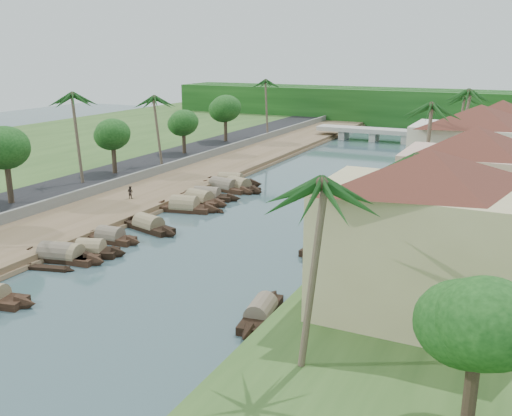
% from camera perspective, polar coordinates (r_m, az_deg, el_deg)
% --- Properties ---
extents(ground, '(220.00, 220.00, 0.00)m').
position_cam_1_polar(ground, '(45.59, -8.07, -6.22)').
color(ground, '#3A5257').
rests_on(ground, ground).
extents(left_bank, '(10.00, 180.00, 0.80)m').
position_cam_1_polar(left_bank, '(69.91, -9.87, 1.76)').
color(left_bank, brown).
rests_on(left_bank, ground).
extents(right_bank, '(16.00, 180.00, 1.20)m').
position_cam_1_polar(right_bank, '(57.44, 19.84, -1.77)').
color(right_bank, '#2F4F1F').
rests_on(right_bank, ground).
extents(road, '(8.00, 180.00, 1.40)m').
position_cam_1_polar(road, '(75.04, -15.17, 2.62)').
color(road, black).
rests_on(road, ground).
extents(retaining_wall, '(0.40, 180.00, 1.10)m').
position_cam_1_polar(retaining_wall, '(72.19, -12.62, 2.82)').
color(retaining_wall, slate).
rests_on(retaining_wall, left_bank).
extents(treeline, '(120.00, 14.00, 8.00)m').
position_cam_1_polar(treeline, '(137.61, 16.03, 9.63)').
color(treeline, '#0F380F').
rests_on(treeline, ground).
extents(bridge, '(28.00, 4.00, 2.40)m').
position_cam_1_polar(bridge, '(110.59, 13.28, 7.31)').
color(bridge, '#A5A59B').
rests_on(bridge, ground).
extents(building_near, '(14.85, 14.85, 10.20)m').
position_cam_1_polar(building_near, '(34.86, 16.40, -2.47)').
color(building_near, '#C7BB85').
rests_on(building_near, right_bank).
extents(building_mid, '(14.11, 14.11, 9.70)m').
position_cam_1_polar(building_mid, '(50.19, 20.72, 2.28)').
color(building_mid, '#C6A58C').
rests_on(building_mid, right_bank).
extents(building_far, '(15.59, 15.59, 10.20)m').
position_cam_1_polar(building_far, '(63.93, 21.16, 5.14)').
color(building_far, beige).
rests_on(building_far, right_bank).
extents(building_distant, '(12.62, 12.62, 9.20)m').
position_cam_1_polar(building_distant, '(83.69, 23.13, 6.83)').
color(building_distant, '#C7BB85').
rests_on(building_distant, right_bank).
extents(sampan_3, '(8.44, 3.63, 2.23)m').
position_cam_1_polar(sampan_3, '(49.96, -19.20, -4.48)').
color(sampan_3, black).
rests_on(sampan_3, ground).
extents(sampan_4, '(7.76, 2.44, 2.18)m').
position_cam_1_polar(sampan_4, '(49.63, -18.41, -4.55)').
color(sampan_4, black).
rests_on(sampan_4, ground).
extents(sampan_5, '(6.62, 3.62, 2.09)m').
position_cam_1_polar(sampan_5, '(50.23, -16.20, -4.12)').
color(sampan_5, black).
rests_on(sampan_5, ground).
extents(sampan_6, '(6.68, 1.99, 2.01)m').
position_cam_1_polar(sampan_6, '(53.28, -14.37, -2.86)').
color(sampan_6, black).
rests_on(sampan_6, ground).
extents(sampan_7, '(8.32, 3.71, 2.18)m').
position_cam_1_polar(sampan_7, '(55.94, -10.69, -1.75)').
color(sampan_7, black).
rests_on(sampan_7, ground).
extents(sampan_8, '(8.40, 3.64, 2.49)m').
position_cam_1_polar(sampan_8, '(61.93, -7.17, 0.11)').
color(sampan_8, black).
rests_on(sampan_8, ground).
extents(sampan_9, '(8.67, 3.11, 2.16)m').
position_cam_1_polar(sampan_9, '(66.49, -4.93, 1.24)').
color(sampan_9, black).
rests_on(sampan_9, ground).
extents(sampan_10, '(8.32, 2.84, 2.25)m').
position_cam_1_polar(sampan_10, '(64.82, -5.69, 0.85)').
color(sampan_10, black).
rests_on(sampan_10, ground).
extents(sampan_11, '(8.34, 3.96, 2.33)m').
position_cam_1_polar(sampan_11, '(70.70, -1.80, 2.16)').
color(sampan_11, black).
rests_on(sampan_11, ground).
extents(sampan_12, '(9.69, 3.35, 2.26)m').
position_cam_1_polar(sampan_12, '(70.68, -3.29, 2.13)').
color(sampan_12, black).
rests_on(sampan_12, ground).
extents(sampan_13, '(8.95, 3.48, 2.37)m').
position_cam_1_polar(sampan_13, '(73.37, -2.61, 2.65)').
color(sampan_13, black).
rests_on(sampan_13, ground).
extents(sampan_14, '(2.52, 7.79, 1.90)m').
position_cam_1_polar(sampan_14, '(37.46, 0.50, -10.39)').
color(sampan_14, black).
rests_on(sampan_14, ground).
extents(sampan_15, '(2.79, 8.31, 2.19)m').
position_cam_1_polar(sampan_15, '(50.11, 6.85, -3.64)').
color(sampan_15, black).
rests_on(sampan_15, ground).
extents(sampan_16, '(1.89, 7.53, 1.87)m').
position_cam_1_polar(sampan_16, '(59.92, 11.56, -0.64)').
color(sampan_16, black).
rests_on(sampan_16, ground).
extents(canoe_1, '(4.64, 1.94, 0.74)m').
position_cam_1_polar(canoe_1, '(48.19, -20.06, -5.70)').
color(canoe_1, black).
rests_on(canoe_1, ground).
extents(canoe_2, '(4.87, 2.44, 0.72)m').
position_cam_1_polar(canoe_2, '(62.23, -4.63, -0.05)').
color(canoe_2, black).
rests_on(canoe_2, ground).
extents(palm_0, '(3.20, 3.20, 11.25)m').
position_cam_1_polar(palm_0, '(26.66, 5.36, 2.23)').
color(palm_0, '#76614F').
rests_on(palm_0, ground).
extents(palm_1, '(3.20, 3.20, 9.45)m').
position_cam_1_polar(palm_1, '(44.33, 15.12, 4.80)').
color(palm_1, '#76614F').
rests_on(palm_1, ground).
extents(palm_2, '(3.20, 3.20, 12.12)m').
position_cam_1_polar(palm_2, '(57.34, 17.01, 9.60)').
color(palm_2, '#76614F').
rests_on(palm_2, ground).
extents(palm_3, '(3.20, 3.20, 12.46)m').
position_cam_1_polar(palm_3, '(72.11, 19.86, 10.73)').
color(palm_3, '#76614F').
rests_on(palm_3, ground).
extents(palm_5, '(3.20, 3.20, 11.96)m').
position_cam_1_polar(palm_5, '(70.18, -17.66, 10.56)').
color(palm_5, '#76614F').
rests_on(palm_5, ground).
extents(palm_6, '(3.20, 3.20, 10.71)m').
position_cam_1_polar(palm_6, '(79.32, -9.80, 10.68)').
color(palm_6, '#76614F').
rests_on(palm_6, ground).
extents(palm_7, '(3.20, 3.20, 10.54)m').
position_cam_1_polar(palm_7, '(90.19, 19.83, 10.33)').
color(palm_7, '#76614F').
rests_on(palm_7, ground).
extents(palm_8, '(3.20, 3.20, 11.50)m').
position_cam_1_polar(palm_8, '(106.14, 1.14, 12.49)').
color(palm_8, '#76614F').
rests_on(palm_8, ground).
extents(tree_2, '(5.00, 5.00, 7.82)m').
position_cam_1_polar(tree_2, '(63.54, -23.80, 5.43)').
color(tree_2, '#4D3D2C').
rests_on(tree_2, ground).
extents(tree_3, '(4.44, 4.44, 6.81)m').
position_cam_1_polar(tree_3, '(75.27, -14.15, 7.07)').
color(tree_3, '#4D3D2C').
rests_on(tree_3, ground).
extents(tree_4, '(4.43, 4.43, 6.44)m').
position_cam_1_polar(tree_4, '(88.38, -7.27, 8.38)').
color(tree_4, '#4D3D2C').
rests_on(tree_4, ground).
extents(tree_5, '(5.22, 5.22, 7.75)m').
position_cam_1_polar(tree_5, '(99.50, -3.09, 9.84)').
color(tree_5, '#4D3D2C').
rests_on(tree_5, ground).
extents(tree_7, '(4.41, 4.41, 6.73)m').
position_cam_1_polar(tree_7, '(25.21, 21.33, -10.88)').
color(tree_7, '#4D3D2C').
rests_on(tree_7, ground).
extents(person_far, '(0.73, 0.59, 1.43)m').
position_cam_1_polar(person_far, '(64.86, -12.47, 1.56)').
color(person_far, '#372D26').
rests_on(person_far, left_bank).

